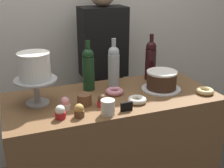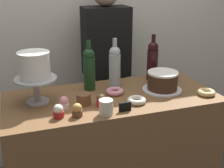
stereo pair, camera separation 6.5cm
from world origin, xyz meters
name	(u,v)px [view 1 (the left image)]	position (x,y,z in m)	size (l,w,h in m)	color
back_wall	(75,16)	(0.00, 0.87, 1.30)	(6.00, 0.05, 2.60)	silver
display_counter	(112,159)	(0.00, 0.00, 0.46)	(1.31, 0.59, 0.92)	brown
cake_stand_pedestal	(36,87)	(-0.45, 0.05, 1.03)	(0.24, 0.24, 0.15)	#B2B2B7
white_layer_cake	(34,66)	(-0.45, 0.05, 1.15)	(0.18, 0.18, 0.15)	white
silver_serving_platter	(161,89)	(0.34, -0.01, 0.93)	(0.25, 0.25, 0.01)	white
chocolate_round_cake	(162,80)	(0.34, -0.01, 0.99)	(0.20, 0.20, 0.12)	#3D2619
wine_bottle_green	(88,68)	(-0.10, 0.16, 1.07)	(0.08, 0.08, 0.33)	#193D1E
wine_bottle_clear	(114,66)	(0.07, 0.16, 1.07)	(0.08, 0.08, 0.33)	#B2BCC1
wine_bottle_dark_red	(151,60)	(0.37, 0.20, 1.07)	(0.08, 0.08, 0.33)	black
cupcake_strawberry	(65,104)	(-0.31, -0.08, 0.96)	(0.06, 0.06, 0.07)	white
cupcake_caramel	(79,111)	(-0.26, -0.20, 0.96)	(0.06, 0.06, 0.07)	brown
cupcake_chocolate	(102,101)	(-0.11, -0.12, 0.96)	(0.06, 0.06, 0.07)	red
cupcake_vanilla	(60,112)	(-0.36, -0.18, 0.96)	(0.06, 0.06, 0.07)	red
donut_glazed	(205,91)	(0.57, -0.17, 0.94)	(0.11, 0.11, 0.03)	#E0C17F
donut_sugar	(137,100)	(0.10, -0.14, 0.94)	(0.11, 0.11, 0.03)	silver
donut_pink	(115,91)	(0.03, 0.03, 0.94)	(0.11, 0.11, 0.03)	pink
cookie_stack	(84,99)	(-0.19, -0.06, 0.96)	(0.08, 0.08, 0.07)	brown
price_sign_chalkboard	(127,107)	(0.00, -0.23, 0.95)	(0.07, 0.01, 0.05)	black
coffee_cup_ceramic	(108,107)	(-0.11, -0.23, 0.97)	(0.08, 0.08, 0.08)	silver
barista_figure	(103,76)	(0.16, 0.61, 0.84)	(0.36, 0.22, 1.60)	black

